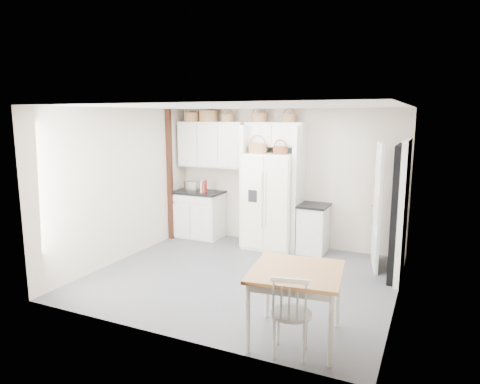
% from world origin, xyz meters
% --- Properties ---
extents(floor, '(4.50, 4.50, 0.00)m').
position_xyz_m(floor, '(0.00, 0.00, 0.00)').
color(floor, '#4F4F52').
rests_on(floor, ground).
extents(ceiling, '(4.50, 4.50, 0.00)m').
position_xyz_m(ceiling, '(0.00, 0.00, 2.60)').
color(ceiling, white).
rests_on(ceiling, wall_back).
extents(wall_back, '(4.50, 0.00, 4.50)m').
position_xyz_m(wall_back, '(0.00, 2.00, 1.30)').
color(wall_back, beige).
rests_on(wall_back, floor).
extents(wall_left, '(0.00, 4.00, 4.00)m').
position_xyz_m(wall_left, '(-2.25, 0.00, 1.30)').
color(wall_left, beige).
rests_on(wall_left, floor).
extents(wall_right, '(0.00, 4.00, 4.00)m').
position_xyz_m(wall_right, '(2.25, 0.00, 1.30)').
color(wall_right, beige).
rests_on(wall_right, floor).
extents(refrigerator, '(0.92, 0.74, 1.79)m').
position_xyz_m(refrigerator, '(-0.15, 1.65, 0.89)').
color(refrigerator, white).
rests_on(refrigerator, floor).
extents(base_cab_left, '(0.98, 0.62, 0.91)m').
position_xyz_m(base_cab_left, '(-1.77, 1.70, 0.46)').
color(base_cab_left, silver).
rests_on(base_cab_left, floor).
extents(base_cab_right, '(0.48, 0.58, 0.85)m').
position_xyz_m(base_cab_right, '(0.66, 1.70, 0.42)').
color(base_cab_right, silver).
rests_on(base_cab_right, floor).
extents(dining_table, '(1.09, 1.09, 0.81)m').
position_xyz_m(dining_table, '(1.31, -1.45, 0.41)').
color(dining_table, '#A36D2F').
rests_on(dining_table, floor).
extents(windsor_chair, '(0.50, 0.47, 0.89)m').
position_xyz_m(windsor_chair, '(1.36, -1.75, 0.44)').
color(windsor_chair, silver).
rests_on(windsor_chair, floor).
extents(counter_left, '(1.03, 0.66, 0.04)m').
position_xyz_m(counter_left, '(-1.77, 1.70, 0.93)').
color(counter_left, black).
rests_on(counter_left, base_cab_left).
extents(counter_right, '(0.52, 0.62, 0.04)m').
position_xyz_m(counter_right, '(0.66, 1.70, 0.87)').
color(counter_right, black).
rests_on(counter_right, base_cab_right).
extents(toaster, '(0.29, 0.17, 0.20)m').
position_xyz_m(toaster, '(-1.89, 1.68, 1.05)').
color(toaster, silver).
rests_on(toaster, counter_left).
extents(cookbook_red, '(0.07, 0.17, 0.24)m').
position_xyz_m(cookbook_red, '(-1.56, 1.62, 1.08)').
color(cookbook_red, '#A3201D').
rests_on(cookbook_red, counter_left).
extents(cookbook_cream, '(0.05, 0.16, 0.24)m').
position_xyz_m(cookbook_cream, '(-1.59, 1.62, 1.07)').
color(cookbook_cream, beige).
rests_on(cookbook_cream, counter_left).
extents(basket_upper_a, '(0.32, 0.32, 0.18)m').
position_xyz_m(basket_upper_a, '(-1.96, 1.83, 2.44)').
color(basket_upper_a, brown).
rests_on(basket_upper_a, upper_cabinet).
extents(basket_upper_b, '(0.38, 0.38, 0.22)m').
position_xyz_m(basket_upper_b, '(-1.57, 1.83, 2.46)').
color(basket_upper_b, brown).
rests_on(basket_upper_b, upper_cabinet).
extents(basket_upper_c, '(0.26, 0.26, 0.15)m').
position_xyz_m(basket_upper_c, '(-1.14, 1.83, 2.42)').
color(basket_upper_c, brown).
rests_on(basket_upper_c, upper_cabinet).
extents(basket_bridge_a, '(0.30, 0.30, 0.17)m').
position_xyz_m(basket_bridge_a, '(-0.48, 1.83, 2.44)').
color(basket_bridge_a, brown).
rests_on(basket_bridge_a, bridge_cabinet).
extents(basket_bridge_b, '(0.25, 0.25, 0.14)m').
position_xyz_m(basket_bridge_b, '(0.11, 1.83, 2.42)').
color(basket_bridge_b, brown).
rests_on(basket_bridge_b, bridge_cabinet).
extents(basket_fridge_a, '(0.34, 0.34, 0.18)m').
position_xyz_m(basket_fridge_a, '(-0.39, 1.55, 1.88)').
color(basket_fridge_a, brown).
rests_on(basket_fridge_a, refrigerator).
extents(basket_fridge_b, '(0.26, 0.26, 0.14)m').
position_xyz_m(basket_fridge_b, '(0.05, 1.55, 1.86)').
color(basket_fridge_b, '#531E16').
rests_on(basket_fridge_b, refrigerator).
extents(upper_cabinet, '(1.40, 0.34, 0.90)m').
position_xyz_m(upper_cabinet, '(-1.50, 1.83, 1.90)').
color(upper_cabinet, silver).
rests_on(upper_cabinet, wall_back).
extents(bridge_cabinet, '(1.12, 0.34, 0.45)m').
position_xyz_m(bridge_cabinet, '(-0.15, 1.83, 2.12)').
color(bridge_cabinet, silver).
rests_on(bridge_cabinet, wall_back).
extents(fridge_panel_left, '(0.08, 0.60, 2.30)m').
position_xyz_m(fridge_panel_left, '(-0.66, 1.70, 1.15)').
color(fridge_panel_left, silver).
rests_on(fridge_panel_left, floor).
extents(fridge_panel_right, '(0.08, 0.60, 2.30)m').
position_xyz_m(fridge_panel_right, '(0.36, 1.70, 1.15)').
color(fridge_panel_right, silver).
rests_on(fridge_panel_right, floor).
extents(trim_post, '(0.09, 0.09, 2.60)m').
position_xyz_m(trim_post, '(-2.20, 1.35, 1.30)').
color(trim_post, black).
rests_on(trim_post, floor).
extents(doorway_void, '(0.18, 0.85, 2.05)m').
position_xyz_m(doorway_void, '(2.16, 1.00, 1.02)').
color(doorway_void, black).
rests_on(doorway_void, floor).
extents(door_slab, '(0.21, 0.79, 2.05)m').
position_xyz_m(door_slab, '(1.80, 1.33, 1.02)').
color(door_slab, white).
rests_on(door_slab, floor).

